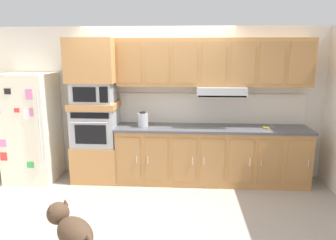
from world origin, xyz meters
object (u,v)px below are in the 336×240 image
Objects in this scene: refrigerator at (31,128)px; built_in_oven at (96,126)px; electric_kettle at (143,120)px; screwdriver at (266,128)px; microwave at (94,92)px; dog at (71,230)px.

refrigerator is 1.06m from built_in_oven.
built_in_oven reaches higher than electric_kettle.
refrigerator is 10.45× the size of screwdriver.
built_in_oven is at bearing 176.54° from electric_kettle.
microwave is 2.50m from dog.
electric_kettle is at bearing -3.46° from microwave.
built_in_oven is 2.92× the size of electric_kettle.
microwave is at bearing 3.66° from refrigerator.
microwave is at bearing 176.54° from electric_kettle.
electric_kettle is at bearing -3.46° from built_in_oven.
screwdriver is at bearing -95.71° from dog.
electric_kettle is at bearing 179.80° from screwdriver.
dog is at bearing -100.17° from electric_kettle.
refrigerator is 3.78m from screwdriver.
electric_kettle is (0.78, -0.05, -0.43)m from microwave.
microwave reaches higher than screwdriver.
microwave is at bearing 178.86° from screwdriver.
electric_kettle is 2.31m from dog.
microwave is (0.00, -0.00, 0.56)m from built_in_oven.
refrigerator reaches higher than built_in_oven.
built_in_oven is 2.32m from dog.
refrigerator is 2.73× the size of microwave.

